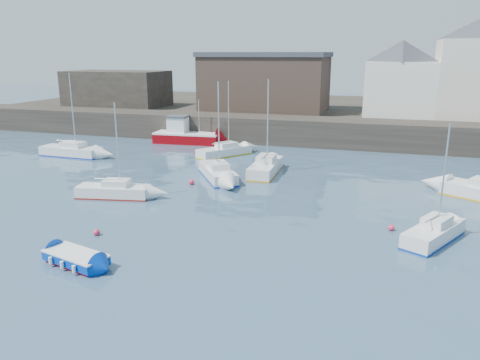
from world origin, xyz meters
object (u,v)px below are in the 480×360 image
(sailboat_a, at_px, (114,191))
(sailboat_h, at_px, (225,151))
(fishing_boat, at_px, (185,135))
(buoy_mid, at_px, (391,230))
(blue_dinghy, at_px, (76,258))
(sailboat_f, at_px, (266,167))
(buoy_near, at_px, (97,235))
(sailboat_e, at_px, (71,151))
(sailboat_c, at_px, (434,232))
(buoy_far, at_px, (192,184))
(sailboat_b, at_px, (218,172))

(sailboat_a, bearing_deg, sailboat_h, 79.26)
(fishing_boat, height_order, sailboat_a, sailboat_a)
(sailboat_h, distance_m, buoy_mid, 23.71)
(blue_dinghy, relative_size, sailboat_f, 0.46)
(buoy_near, bearing_deg, sailboat_e, 129.69)
(fishing_boat, height_order, sailboat_c, sailboat_c)
(blue_dinghy, height_order, sailboat_f, sailboat_f)
(sailboat_h, bearing_deg, blue_dinghy, -87.15)
(sailboat_h, bearing_deg, buoy_mid, -46.09)
(sailboat_h, height_order, buoy_near, sailboat_h)
(buoy_mid, bearing_deg, buoy_far, 159.08)
(sailboat_b, bearing_deg, buoy_far, -118.83)
(blue_dinghy, xyz_separation_m, sailboat_e, (-16.35, 21.85, 0.18))
(buoy_mid, bearing_deg, sailboat_e, 158.73)
(sailboat_c, xyz_separation_m, buoy_mid, (-2.26, 0.99, -0.51))
(fishing_boat, bearing_deg, buoy_near, -76.59)
(sailboat_f, bearing_deg, buoy_far, -132.57)
(sailboat_b, xyz_separation_m, buoy_far, (-1.35, -2.45, -0.53))
(sailboat_e, xyz_separation_m, buoy_near, (15.04, -18.12, -0.55))
(sailboat_a, height_order, sailboat_e, sailboat_e)
(buoy_mid, height_order, buoy_far, buoy_far)
(blue_dinghy, bearing_deg, sailboat_h, 92.85)
(fishing_boat, bearing_deg, sailboat_c, -42.77)
(sailboat_f, bearing_deg, buoy_near, -108.98)
(blue_dinghy, height_order, buoy_far, blue_dinghy)
(sailboat_a, relative_size, sailboat_c, 1.05)
(sailboat_c, distance_m, sailboat_e, 36.22)
(sailboat_b, relative_size, buoy_mid, 21.57)
(sailboat_a, relative_size, buoy_far, 15.51)
(sailboat_e, xyz_separation_m, sailboat_f, (20.89, -1.10, 0.03))
(sailboat_b, distance_m, sailboat_h, 9.06)
(buoy_far, bearing_deg, blue_dinghy, -88.93)
(sailboat_a, bearing_deg, blue_dinghy, -67.50)
(fishing_boat, xyz_separation_m, sailboat_e, (-8.26, -10.31, -0.44))
(buoy_near, xyz_separation_m, buoy_mid, (16.42, 5.87, 0.00))
(sailboat_h, relative_size, buoy_mid, 20.22)
(sailboat_f, relative_size, buoy_near, 20.95)
(sailboat_a, xyz_separation_m, sailboat_f, (8.92, 10.18, 0.08))
(buoy_mid, bearing_deg, buoy_near, -160.32)
(blue_dinghy, distance_m, buoy_far, 15.50)
(sailboat_e, distance_m, sailboat_f, 20.92)
(buoy_near, height_order, buoy_far, buoy_far)
(fishing_boat, bearing_deg, buoy_mid, -44.19)
(blue_dinghy, relative_size, sailboat_h, 0.49)
(sailboat_b, height_order, buoy_mid, sailboat_b)
(sailboat_a, relative_size, buoy_mid, 18.50)
(sailboat_b, bearing_deg, blue_dinghy, -93.38)
(blue_dinghy, distance_m, sailboat_e, 27.29)
(sailboat_c, relative_size, buoy_near, 17.06)
(sailboat_a, height_order, sailboat_c, sailboat_a)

